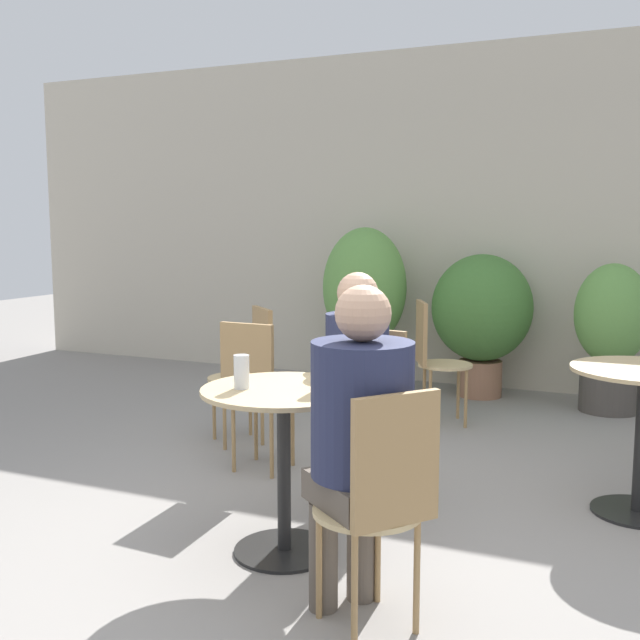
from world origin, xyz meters
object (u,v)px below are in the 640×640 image
(bistro_chair_1, at_px, (369,400))
(beer_glass_0, at_px, (324,368))
(bistro_chair_4, at_px, (255,384))
(bistro_chair_0, at_px, (382,492))
(bistro_chair_3, at_px, (433,351))
(beer_glass_1, at_px, (242,372))
(cafe_table_near, at_px, (284,434))
(seated_person_0, at_px, (360,428))
(potted_plant_1, at_px, (482,312))
(bistro_chair_2, at_px, (251,363))
(seated_person_1, at_px, (356,369))
(potted_plant_2, at_px, (612,331))
(potted_plant_0, at_px, (365,298))

(bistro_chair_1, distance_m, beer_glass_0, 0.80)
(bistro_chair_4, bearing_deg, bistro_chair_0, 134.45)
(bistro_chair_1, xyz_separation_m, beer_glass_0, (0.06, -0.74, 0.30))
(bistro_chair_3, bearing_deg, beer_glass_1, 150.37)
(beer_glass_1, bearing_deg, beer_glass_0, 20.17)
(cafe_table_near, xyz_separation_m, bistro_chair_3, (0.04, 2.37, -0.00))
(cafe_table_near, height_order, bistro_chair_0, bistro_chair_0)
(bistro_chair_1, bearing_deg, beer_glass_1, -99.33)
(seated_person_0, bearing_deg, potted_plant_1, -136.65)
(bistro_chair_0, distance_m, potted_plant_1, 3.92)
(bistro_chair_0, xyz_separation_m, beer_glass_1, (-0.78, 0.41, 0.29))
(bistro_chair_4, distance_m, seated_person_0, 1.72)
(bistro_chair_1, height_order, bistro_chair_3, same)
(bistro_chair_2, xyz_separation_m, bistro_chair_4, (0.34, -0.58, 0.00))
(seated_person_1, height_order, beer_glass_1, seated_person_1)
(bistro_chair_0, relative_size, beer_glass_1, 6.11)
(potted_plant_2, bearing_deg, bistro_chair_4, -127.47)
(bistro_chair_1, distance_m, potted_plant_1, 2.62)
(cafe_table_near, bearing_deg, potted_plant_2, 69.70)
(seated_person_0, height_order, beer_glass_0, seated_person_0)
(bistro_chair_0, xyz_separation_m, bistro_chair_3, (-0.58, 2.87, 0.00))
(bistro_chair_0, distance_m, seated_person_1, 1.26)
(bistro_chair_4, xyz_separation_m, seated_person_1, (0.72, -0.25, 0.19))
(bistro_chair_1, xyz_separation_m, seated_person_1, (-0.02, -0.15, 0.19))
(bistro_chair_3, bearing_deg, potted_plant_0, 18.55)
(potted_plant_2, bearing_deg, seated_person_0, -100.90)
(potted_plant_0, bearing_deg, seated_person_0, -70.23)
(beer_glass_0, bearing_deg, bistro_chair_3, 93.40)
(beer_glass_1, bearing_deg, potted_plant_2, 67.76)
(bistro_chair_4, xyz_separation_m, beer_glass_1, (0.46, -0.96, 0.29))
(bistro_chair_2, relative_size, potted_plant_1, 0.75)
(cafe_table_near, xyz_separation_m, seated_person_1, (0.10, 0.64, 0.18))
(beer_glass_0, bearing_deg, cafe_table_near, -166.35)
(beer_glass_0, distance_m, beer_glass_1, 0.36)
(bistro_chair_0, height_order, bistro_chair_4, same)
(bistro_chair_0, bearing_deg, potted_plant_0, -120.59)
(bistro_chair_0, bearing_deg, beer_glass_1, -79.31)
(beer_glass_1, bearing_deg, seated_person_1, 70.34)
(bistro_chair_4, height_order, seated_person_0, seated_person_0)
(bistro_chair_2, relative_size, beer_glass_0, 4.88)
(bistro_chair_1, xyz_separation_m, seated_person_0, (0.39, -1.18, 0.19))
(cafe_table_near, bearing_deg, seated_person_1, 81.46)
(cafe_table_near, xyz_separation_m, bistro_chair_0, (0.62, -0.49, -0.00))
(potted_plant_2, bearing_deg, potted_plant_1, 172.88)
(bistro_chair_4, xyz_separation_m, seated_person_0, (1.12, -1.28, 0.19))
(beer_glass_1, height_order, potted_plant_1, potted_plant_1)
(cafe_table_near, distance_m, potted_plant_1, 3.41)
(potted_plant_1, distance_m, potted_plant_2, 1.04)
(bistro_chair_4, bearing_deg, potted_plant_1, -105.26)
(bistro_chair_0, height_order, potted_plant_2, potted_plant_2)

